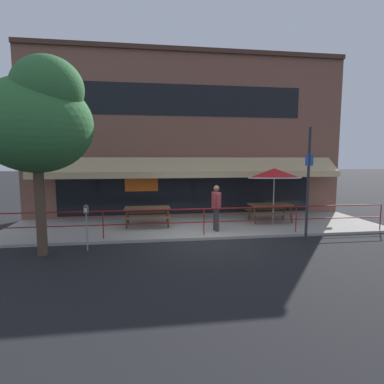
{
  "coord_description": "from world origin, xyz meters",
  "views": [
    {
      "loc": [
        -1.86,
        -9.89,
        2.82
      ],
      "look_at": [
        -0.24,
        1.6,
        1.5
      ],
      "focal_mm": 28.0,
      "sensor_mm": 36.0,
      "label": 1
    }
  ],
  "objects_px": {
    "picnic_table_left": "(147,211)",
    "street_tree_curbside": "(38,119)",
    "picnic_table_centre": "(270,208)",
    "parking_meter_near": "(86,214)",
    "pedestrian_walking": "(216,206)",
    "street_sign_pole": "(308,183)",
    "patio_umbrella_centre": "(274,174)"
  },
  "relations": [
    {
      "from": "picnic_table_left",
      "to": "street_tree_curbside",
      "type": "bearing_deg",
      "value": -134.24
    },
    {
      "from": "picnic_table_centre",
      "to": "parking_meter_near",
      "type": "relative_size",
      "value": 1.27
    },
    {
      "from": "picnic_table_centre",
      "to": "pedestrian_walking",
      "type": "height_order",
      "value": "pedestrian_walking"
    },
    {
      "from": "street_tree_curbside",
      "to": "street_sign_pole",
      "type": "bearing_deg",
      "value": 3.49
    },
    {
      "from": "picnic_table_left",
      "to": "picnic_table_centre",
      "type": "distance_m",
      "value": 5.21
    },
    {
      "from": "pedestrian_walking",
      "to": "street_sign_pole",
      "type": "bearing_deg",
      "value": -25.23
    },
    {
      "from": "patio_umbrella_centre",
      "to": "picnic_table_left",
      "type": "bearing_deg",
      "value": 177.98
    },
    {
      "from": "patio_umbrella_centre",
      "to": "street_tree_curbside",
      "type": "xyz_separation_m",
      "value": [
        -8.12,
        -2.81,
        1.71
      ]
    },
    {
      "from": "parking_meter_near",
      "to": "street_tree_curbside",
      "type": "bearing_deg",
      "value": -162.42
    },
    {
      "from": "parking_meter_near",
      "to": "street_sign_pole",
      "type": "height_order",
      "value": "street_sign_pole"
    },
    {
      "from": "patio_umbrella_centre",
      "to": "parking_meter_near",
      "type": "bearing_deg",
      "value": -160.66
    },
    {
      "from": "street_sign_pole",
      "to": "street_tree_curbside",
      "type": "xyz_separation_m",
      "value": [
        -8.34,
        -0.51,
        1.91
      ]
    },
    {
      "from": "picnic_table_centre",
      "to": "patio_umbrella_centre",
      "type": "bearing_deg",
      "value": -90.0
    },
    {
      "from": "picnic_table_centre",
      "to": "street_tree_curbside",
      "type": "distance_m",
      "value": 9.27
    },
    {
      "from": "picnic_table_centre",
      "to": "picnic_table_left",
      "type": "bearing_deg",
      "value": -178.52
    },
    {
      "from": "street_tree_curbside",
      "to": "patio_umbrella_centre",
      "type": "bearing_deg",
      "value": 19.1
    },
    {
      "from": "street_sign_pole",
      "to": "street_tree_curbside",
      "type": "relative_size",
      "value": 0.7
    },
    {
      "from": "pedestrian_walking",
      "to": "street_tree_curbside",
      "type": "xyz_separation_m",
      "value": [
        -5.47,
        -1.86,
        2.83
      ]
    },
    {
      "from": "pedestrian_walking",
      "to": "street_tree_curbside",
      "type": "bearing_deg",
      "value": -161.25
    },
    {
      "from": "picnic_table_centre",
      "to": "pedestrian_walking",
      "type": "bearing_deg",
      "value": -154.34
    },
    {
      "from": "picnic_table_left",
      "to": "pedestrian_walking",
      "type": "bearing_deg",
      "value": -24.06
    },
    {
      "from": "parking_meter_near",
      "to": "picnic_table_centre",
      "type": "bearing_deg",
      "value": 21.62
    },
    {
      "from": "patio_umbrella_centre",
      "to": "pedestrian_walking",
      "type": "relative_size",
      "value": 1.39
    },
    {
      "from": "picnic_table_left",
      "to": "patio_umbrella_centre",
      "type": "height_order",
      "value": "patio_umbrella_centre"
    },
    {
      "from": "parking_meter_near",
      "to": "street_tree_curbside",
      "type": "height_order",
      "value": "street_tree_curbside"
    },
    {
      "from": "picnic_table_left",
      "to": "patio_umbrella_centre",
      "type": "bearing_deg",
      "value": -2.02
    },
    {
      "from": "patio_umbrella_centre",
      "to": "pedestrian_walking",
      "type": "distance_m",
      "value": 3.04
    },
    {
      "from": "patio_umbrella_centre",
      "to": "pedestrian_walking",
      "type": "xyz_separation_m",
      "value": [
        -2.65,
        -0.96,
        -1.12
      ]
    },
    {
      "from": "street_sign_pole",
      "to": "street_tree_curbside",
      "type": "height_order",
      "value": "street_tree_curbside"
    },
    {
      "from": "parking_meter_near",
      "to": "picnic_table_left",
      "type": "bearing_deg",
      "value": 55.6
    },
    {
      "from": "parking_meter_near",
      "to": "pedestrian_walking",
      "type": "bearing_deg",
      "value": 19.04
    },
    {
      "from": "patio_umbrella_centre",
      "to": "street_tree_curbside",
      "type": "distance_m",
      "value": 8.77
    }
  ]
}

